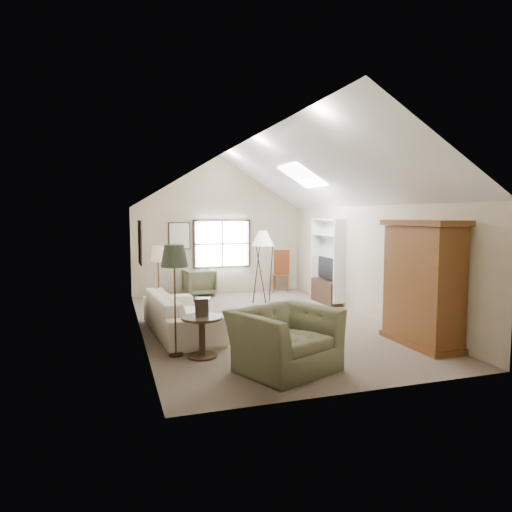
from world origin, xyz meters
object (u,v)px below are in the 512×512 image
object	(u,v)px
sofa	(181,313)
side_chair	(281,271)
armchair_far	(199,282)
coffee_table	(192,308)
armchair_near	(284,340)
side_table	(202,337)
armoire	(423,283)

from	to	relation	value
sofa	side_chair	size ratio (longest dim) A/B	2.15
armchair_far	coffee_table	distance (m)	2.73
armchair_near	sofa	bearing A→B (deg)	90.97
sofa	armchair_near	distance (m)	2.82
armchair_far	side_table	bearing A→B (deg)	72.72
side_table	side_chair	bearing A→B (deg)	57.94
side_table	sofa	bearing A→B (deg)	93.58
armoire	coffee_table	bearing A→B (deg)	135.27
armoire	coffee_table	size ratio (longest dim) A/B	2.72
armoire	sofa	bearing A→B (deg)	152.13
armoire	armchair_near	xyz separation A→B (m)	(-2.80, -0.50, -0.64)
sofa	armchair_far	size ratio (longest dim) A/B	3.18
sofa	side_table	xyz separation A→B (m)	(0.10, -1.60, -0.06)
side_chair	armchair_far	bearing A→B (deg)	-155.24
side_chair	armoire	bearing A→B (deg)	-62.21
armchair_far	coffee_table	xyz separation A→B (m)	(-0.65, -2.65, -0.17)
sofa	coffee_table	xyz separation A→B (m)	(0.45, 1.37, -0.18)
side_chair	coffee_table	bearing A→B (deg)	-115.31
side_table	armchair_far	bearing A→B (deg)	79.81
armchair_near	coffee_table	xyz separation A→B (m)	(-0.69, 3.95, -0.25)
armchair_near	side_chair	xyz separation A→B (m)	(2.48, 6.60, 0.16)
coffee_table	side_chair	distance (m)	4.15
armoire	side_table	world-z (taller)	armoire
armoire	side_table	bearing A→B (deg)	172.82
armoire	armchair_near	bearing A→B (deg)	-169.97
armoire	side_chair	world-z (taller)	armoire
armchair_far	armchair_near	bearing A→B (deg)	83.18
coffee_table	armchair_near	bearing A→B (deg)	-80.14
coffee_table	sofa	bearing A→B (deg)	-108.38
armchair_far	coffee_table	world-z (taller)	armchair_far
armchair_near	armchair_far	bearing A→B (deg)	67.38
sofa	armchair_near	world-z (taller)	armchair_near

